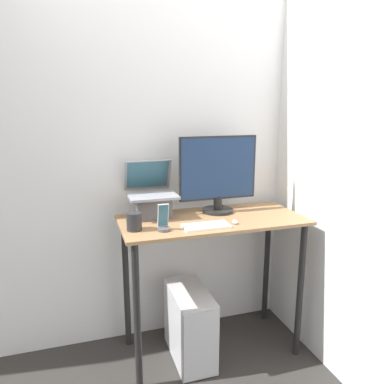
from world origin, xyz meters
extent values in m
plane|color=#2D2B28|center=(0.00, 0.00, 0.00)|extent=(12.00, 12.00, 0.00)
cube|color=silver|center=(0.00, 0.63, 1.30)|extent=(6.00, 0.05, 2.60)
cube|color=silver|center=(0.67, 0.00, 1.30)|extent=(0.05, 6.00, 2.60)
cube|color=#936D47|center=(0.00, 0.27, 0.93)|extent=(1.17, 0.55, 0.02)
cylinder|color=black|center=(-0.53, 0.05, 0.46)|extent=(0.04, 0.04, 0.92)
cylinder|color=black|center=(0.53, 0.05, 0.46)|extent=(0.04, 0.04, 0.92)
cylinder|color=black|center=(-0.53, 0.50, 0.46)|extent=(0.04, 0.04, 0.92)
cylinder|color=black|center=(0.53, 0.50, 0.46)|extent=(0.04, 0.04, 0.92)
cube|color=#4C4C51|center=(-0.35, 0.40, 1.01)|extent=(0.21, 0.16, 0.13)
cube|color=gray|center=(-0.35, 0.40, 1.08)|extent=(0.31, 0.22, 0.02)
cube|color=gray|center=(-0.35, 0.56, 1.19)|extent=(0.31, 0.10, 0.21)
cube|color=#336072|center=(-0.35, 0.55, 1.19)|extent=(0.28, 0.08, 0.18)
cylinder|color=black|center=(0.08, 0.40, 0.95)|extent=(0.21, 0.21, 0.02)
cylinder|color=black|center=(0.08, 0.40, 1.00)|extent=(0.06, 0.06, 0.08)
cube|color=black|center=(0.08, 0.40, 1.24)|extent=(0.53, 0.01, 0.42)
cube|color=navy|center=(0.08, 0.39, 1.24)|extent=(0.51, 0.01, 0.40)
cube|color=white|center=(-0.10, 0.12, 0.95)|extent=(0.28, 0.13, 0.01)
cube|color=silver|center=(-0.10, 0.12, 0.96)|extent=(0.25, 0.11, 0.00)
ellipsoid|color=white|center=(0.09, 0.12, 0.95)|extent=(0.03, 0.05, 0.02)
cylinder|color=#4C4C51|center=(-0.35, 0.13, 0.95)|extent=(0.07, 0.07, 0.02)
cube|color=silver|center=(-0.35, 0.14, 1.03)|extent=(0.06, 0.04, 0.14)
cube|color=#336072|center=(-0.35, 0.14, 1.03)|extent=(0.05, 0.03, 0.13)
cube|color=silver|center=(-0.16, 0.24, 0.24)|extent=(0.23, 0.47, 0.47)
cube|color=#ADADB2|center=(-0.16, 0.00, 0.24)|extent=(0.22, 0.01, 0.45)
cylinder|color=#262628|center=(-0.51, 0.19, 0.99)|extent=(0.09, 0.09, 0.10)
camera|label=1|loc=(-0.81, -1.86, 1.64)|focal=35.00mm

